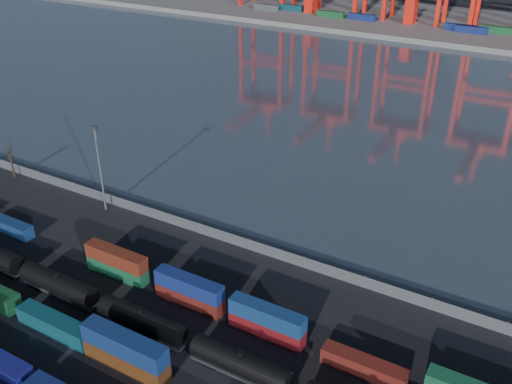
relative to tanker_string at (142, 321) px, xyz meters
The scene contains 12 objects.
ground 4.97m from the tanker_string, 56.20° to the right, with size 700.00×700.00×0.00m, color black.
harbor_water 101.31m from the tanker_string, 88.58° to the left, with size 700.00×700.00×0.00m, color #2E3943.
far_quay 206.28m from the tanker_string, 89.30° to the left, with size 700.00×70.00×2.00m, color #514F4C.
container_row_south 14.81m from the tanker_string, 102.26° to the right, with size 140.35×2.57×5.48m.
container_row_mid 11.70m from the tanker_string, 150.28° to the right, with size 142.35×2.47×5.26m.
container_row_north 20.86m from the tanker_string, 22.79° to the left, with size 139.73×2.20×4.69m.
tanker_string is the anchor object (origin of this frame).
waterfront_fence 24.41m from the tanker_string, 84.11° to the left, with size 160.12×0.12×2.20m.
bare_tree 57.59m from the tanker_string, 156.81° to the left, with size 1.83×1.87×7.15m.
yard_light_mast 36.10m from the tanker_string, 141.01° to the left, with size 1.60×0.40×16.60m.
quay_containers 191.91m from the tanker_string, 92.54° to the left, with size 172.58×10.99×2.60m.
straddle_carriers 196.34m from the tanker_string, 90.00° to the left, with size 140.00×7.00×11.10m.
Camera 1 is at (39.98, -39.21, 53.81)m, focal length 40.00 mm.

